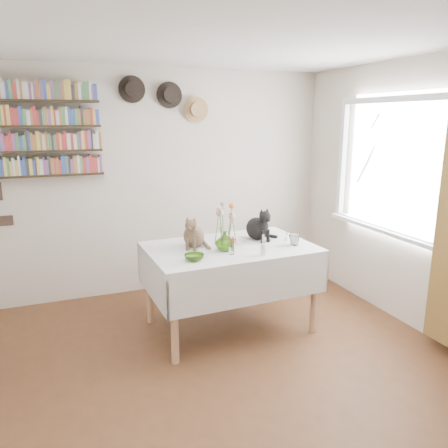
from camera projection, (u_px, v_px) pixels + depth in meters
name	position (u px, v px, depth m)	size (l,w,h in m)	color
room	(236.00, 228.00, 2.88)	(4.08, 4.58, 2.58)	brown
window	(389.00, 177.00, 4.27)	(0.12, 1.52, 1.32)	white
dining_table	(230.00, 267.00, 4.07)	(1.54, 1.03, 0.81)	white
tabby_cat	(194.00, 230.00, 3.98)	(0.20, 0.26, 0.31)	brown
black_cat	(257.00, 223.00, 4.22)	(0.22, 0.28, 0.33)	black
flower_vase	(225.00, 241.00, 3.87)	(0.17, 0.17, 0.18)	#7AB735
green_bowl	(194.00, 257.00, 3.62)	(0.16, 0.16, 0.05)	#7AB735
drinking_glass	(294.00, 240.00, 4.05)	(0.11, 0.11, 0.10)	white
candlestick	(263.00, 248.00, 3.74)	(0.05, 0.05, 0.18)	white
berry_jar	(232.00, 245.00, 3.76)	(0.05, 0.05, 0.18)	white
porcelain_figurine	(287.00, 237.00, 4.20)	(0.04, 0.04, 0.08)	white
flower_bouquet	(225.00, 213.00, 3.82)	(0.17, 0.13, 0.39)	#4C7233
bookshelf_unit	(48.00, 130.00, 4.30)	(1.00, 0.16, 0.91)	black
wall_hats	(167.00, 98.00, 4.68)	(0.98, 0.09, 0.48)	black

